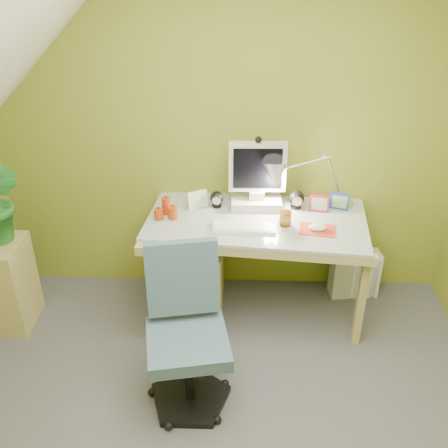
{
  "coord_description": "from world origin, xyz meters",
  "views": [
    {
      "loc": [
        0.09,
        -1.78,
        2.44
      ],
      "look_at": [
        0.0,
        1.0,
        0.85
      ],
      "focal_mm": 42.0,
      "sensor_mm": 36.0,
      "label": 1
    }
  ],
  "objects_px": {
    "monitor": "(257,169)",
    "task_chair": "(187,342)",
    "desk_lamp": "(326,168)",
    "radiator": "(355,274)",
    "side_ledge": "(11,284)",
    "desk": "(255,267)"
  },
  "relations": [
    {
      "from": "desk",
      "to": "monitor",
      "type": "relative_size",
      "value": 2.62
    },
    {
      "from": "desk",
      "to": "task_chair",
      "type": "distance_m",
      "value": 0.94
    },
    {
      "from": "desk_lamp",
      "to": "task_chair",
      "type": "relative_size",
      "value": 0.63
    },
    {
      "from": "desk_lamp",
      "to": "task_chair",
      "type": "height_order",
      "value": "desk_lamp"
    },
    {
      "from": "side_ledge",
      "to": "desk_lamp",
      "type": "bearing_deg",
      "value": 9.7
    },
    {
      "from": "task_chair",
      "to": "desk",
      "type": "bearing_deg",
      "value": 54.71
    },
    {
      "from": "monitor",
      "to": "task_chair",
      "type": "xyz_separation_m",
      "value": [
        -0.39,
        -1.03,
        -0.58
      ]
    },
    {
      "from": "monitor",
      "to": "side_ledge",
      "type": "bearing_deg",
      "value": -169.05
    },
    {
      "from": "radiator",
      "to": "side_ledge",
      "type": "bearing_deg",
      "value": -177.92
    },
    {
      "from": "side_ledge",
      "to": "radiator",
      "type": "relative_size",
      "value": 1.81
    },
    {
      "from": "radiator",
      "to": "desk",
      "type": "bearing_deg",
      "value": -170.61
    },
    {
      "from": "desk_lamp",
      "to": "task_chair",
      "type": "bearing_deg",
      "value": -142.36
    },
    {
      "from": "side_ledge",
      "to": "task_chair",
      "type": "bearing_deg",
      "value": -27.76
    },
    {
      "from": "monitor",
      "to": "task_chair",
      "type": "height_order",
      "value": "monitor"
    },
    {
      "from": "desk",
      "to": "side_ledge",
      "type": "relative_size",
      "value": 2.22
    },
    {
      "from": "desk_lamp",
      "to": "monitor",
      "type": "bearing_deg",
      "value": 166.8
    },
    {
      "from": "desk_lamp",
      "to": "desk",
      "type": "bearing_deg",
      "value": -171.4
    },
    {
      "from": "monitor",
      "to": "desk_lamp",
      "type": "relative_size",
      "value": 0.95
    },
    {
      "from": "side_ledge",
      "to": "radiator",
      "type": "height_order",
      "value": "side_ledge"
    },
    {
      "from": "task_chair",
      "to": "radiator",
      "type": "relative_size",
      "value": 2.56
    },
    {
      "from": "desk_lamp",
      "to": "radiator",
      "type": "bearing_deg",
      "value": -3.88
    },
    {
      "from": "desk_lamp",
      "to": "radiator",
      "type": "height_order",
      "value": "desk_lamp"
    }
  ]
}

